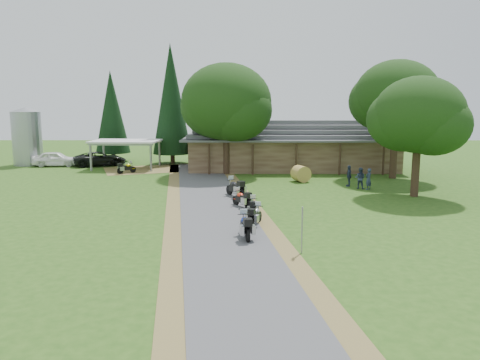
{
  "coord_description": "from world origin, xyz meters",
  "views": [
    {
      "loc": [
        1.08,
        -23.12,
        6.54
      ],
      "look_at": [
        0.91,
        6.81,
        1.6
      ],
      "focal_mm": 35.0,
      "sensor_mm": 36.0,
      "label": 1
    }
  ],
  "objects_px": {
    "car_dark_suv": "(100,155)",
    "motorcycle_row_a": "(245,225)",
    "motorcycle_row_b": "(255,214)",
    "hay_bale": "(301,174)",
    "motorcycle_row_d": "(242,198)",
    "motorcycle_carport_a": "(127,167)",
    "motorcycle_row_c": "(253,207)",
    "lodge": "(291,144)",
    "silo": "(27,136)",
    "car_white_sedan": "(56,157)",
    "motorcycle_row_e": "(235,187)",
    "carport": "(126,154)"
  },
  "relations": [
    {
      "from": "motorcycle_row_b",
      "to": "motorcycle_row_e",
      "type": "distance_m",
      "value": 7.79
    },
    {
      "from": "lodge",
      "to": "motorcycle_carport_a",
      "type": "xyz_separation_m",
      "value": [
        -15.85,
        -3.68,
        -1.88
      ]
    },
    {
      "from": "lodge",
      "to": "motorcycle_row_d",
      "type": "xyz_separation_m",
      "value": [
        -4.98,
        -18.11,
        -1.85
      ]
    },
    {
      "from": "motorcycle_row_b",
      "to": "hay_bale",
      "type": "xyz_separation_m",
      "value": [
        4.2,
        14.21,
        0.08
      ]
    },
    {
      "from": "motorcycle_row_d",
      "to": "motorcycle_carport_a",
      "type": "bearing_deg",
      "value": 3.37
    },
    {
      "from": "motorcycle_carport_a",
      "to": "silo",
      "type": "bearing_deg",
      "value": 113.13
    },
    {
      "from": "car_white_sedan",
      "to": "motorcycle_row_b",
      "type": "distance_m",
      "value": 31.24
    },
    {
      "from": "car_white_sedan",
      "to": "motorcycle_row_d",
      "type": "height_order",
      "value": "car_white_sedan"
    },
    {
      "from": "motorcycle_row_d",
      "to": "hay_bale",
      "type": "xyz_separation_m",
      "value": [
        4.95,
        9.8,
        0.07
      ]
    },
    {
      "from": "car_white_sedan",
      "to": "hay_bale",
      "type": "bearing_deg",
      "value": -118.19
    },
    {
      "from": "motorcycle_row_a",
      "to": "motorcycle_row_c",
      "type": "distance_m",
      "value": 4.43
    },
    {
      "from": "motorcycle_row_e",
      "to": "hay_bale",
      "type": "relative_size",
      "value": 1.52
    },
    {
      "from": "lodge",
      "to": "car_white_sedan",
      "type": "distance_m",
      "value": 24.55
    },
    {
      "from": "motorcycle_row_a",
      "to": "motorcycle_row_c",
      "type": "relative_size",
      "value": 1.12
    },
    {
      "from": "carport",
      "to": "hay_bale",
      "type": "height_order",
      "value": "carport"
    },
    {
      "from": "carport",
      "to": "car_white_sedan",
      "type": "bearing_deg",
      "value": 170.87
    },
    {
      "from": "motorcycle_row_d",
      "to": "motorcycle_carport_a",
      "type": "xyz_separation_m",
      "value": [
        -10.87,
        14.43,
        -0.03
      ]
    },
    {
      "from": "motorcycle_row_d",
      "to": "lodge",
      "type": "bearing_deg",
      "value": -48.99
    },
    {
      "from": "motorcycle_row_c",
      "to": "motorcycle_row_d",
      "type": "bearing_deg",
      "value": 16.24
    },
    {
      "from": "motorcycle_row_c",
      "to": "hay_bale",
      "type": "xyz_separation_m",
      "value": [
        4.29,
        12.22,
        0.09
      ]
    },
    {
      "from": "silo",
      "to": "motorcycle_row_e",
      "type": "height_order",
      "value": "silo"
    },
    {
      "from": "hay_bale",
      "to": "lodge",
      "type": "bearing_deg",
      "value": 89.8
    },
    {
      "from": "motorcycle_row_c",
      "to": "motorcycle_row_b",
      "type": "bearing_deg",
      "value": -176.53
    },
    {
      "from": "silo",
      "to": "carport",
      "type": "bearing_deg",
      "value": -14.04
    },
    {
      "from": "silo",
      "to": "hay_bale",
      "type": "height_order",
      "value": "silo"
    },
    {
      "from": "lodge",
      "to": "motorcycle_row_c",
      "type": "height_order",
      "value": "lodge"
    },
    {
      "from": "car_white_sedan",
      "to": "hay_bale",
      "type": "xyz_separation_m",
      "value": [
        24.44,
        -9.58,
        -0.31
      ]
    },
    {
      "from": "motorcycle_row_c",
      "to": "motorcycle_row_d",
      "type": "distance_m",
      "value": 2.51
    },
    {
      "from": "silo",
      "to": "motorcycle_row_c",
      "type": "relative_size",
      "value": 3.58
    },
    {
      "from": "car_white_sedan",
      "to": "motorcycle_row_d",
      "type": "distance_m",
      "value": 27.49
    },
    {
      "from": "car_white_sedan",
      "to": "silo",
      "type": "bearing_deg",
      "value": 64.17
    },
    {
      "from": "motorcycle_row_c",
      "to": "hay_bale",
      "type": "bearing_deg",
      "value": -18.4
    },
    {
      "from": "motorcycle_row_c",
      "to": "motorcycle_row_d",
      "type": "xyz_separation_m",
      "value": [
        -0.66,
        2.42,
        0.02
      ]
    },
    {
      "from": "silo",
      "to": "motorcycle_row_d",
      "type": "distance_m",
      "value": 30.84
    },
    {
      "from": "car_dark_suv",
      "to": "hay_bale",
      "type": "relative_size",
      "value": 4.29
    },
    {
      "from": "car_white_sedan",
      "to": "motorcycle_carport_a",
      "type": "height_order",
      "value": "car_white_sedan"
    },
    {
      "from": "car_dark_suv",
      "to": "motorcycle_row_a",
      "type": "distance_m",
      "value": 30.59
    },
    {
      "from": "motorcycle_row_a",
      "to": "hay_bale",
      "type": "relative_size",
      "value": 1.42
    },
    {
      "from": "motorcycle_row_a",
      "to": "hay_bale",
      "type": "distance_m",
      "value": 17.29
    },
    {
      "from": "car_white_sedan",
      "to": "motorcycle_row_c",
      "type": "height_order",
      "value": "car_white_sedan"
    },
    {
      "from": "lodge",
      "to": "motorcycle_row_c",
      "type": "xyz_separation_m",
      "value": [
        -4.32,
        -20.53,
        -1.87
      ]
    },
    {
      "from": "motorcycle_carport_a",
      "to": "hay_bale",
      "type": "bearing_deg",
      "value": -56.19
    },
    {
      "from": "silo",
      "to": "motorcycle_carport_a",
      "type": "relative_size",
      "value": 3.66
    },
    {
      "from": "carport",
      "to": "motorcycle_row_e",
      "type": "distance_m",
      "value": 18.3
    },
    {
      "from": "car_white_sedan",
      "to": "motorcycle_row_b",
      "type": "height_order",
      "value": "car_white_sedan"
    },
    {
      "from": "motorcycle_row_d",
      "to": "motorcycle_carport_a",
      "type": "relative_size",
      "value": 1.05
    },
    {
      "from": "silo",
      "to": "motorcycle_row_d",
      "type": "height_order",
      "value": "silo"
    },
    {
      "from": "carport",
      "to": "car_dark_suv",
      "type": "xyz_separation_m",
      "value": [
        -3.3,
        2.01,
        -0.32
      ]
    },
    {
      "from": "silo",
      "to": "motorcycle_row_c",
      "type": "distance_m",
      "value": 32.97
    },
    {
      "from": "motorcycle_row_a",
      "to": "motorcycle_row_c",
      "type": "height_order",
      "value": "motorcycle_row_a"
    }
  ]
}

